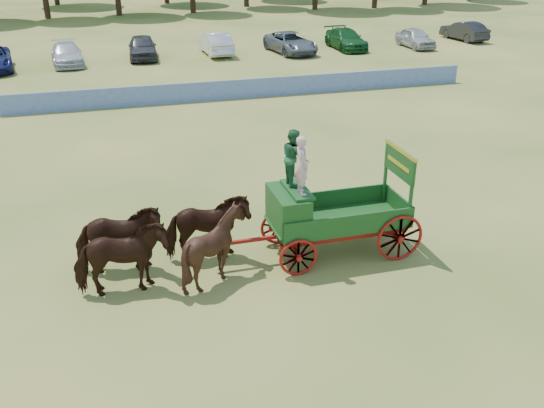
# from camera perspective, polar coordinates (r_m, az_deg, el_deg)

# --- Properties ---
(ground) EXTENTS (160.00, 160.00, 0.00)m
(ground) POSITION_cam_1_polar(r_m,az_deg,el_deg) (18.80, 14.40, -3.63)
(ground) COLOR tan
(ground) RESTS_ON ground
(horse_lead_left) EXTENTS (2.39, 1.12, 2.00)m
(horse_lead_left) POSITION_cam_1_polar(r_m,az_deg,el_deg) (15.84, -14.01, -5.10)
(horse_lead_left) COLOR #32170E
(horse_lead_left) RESTS_ON ground
(horse_lead_right) EXTENTS (2.48, 1.34, 2.00)m
(horse_lead_right) POSITION_cam_1_polar(r_m,az_deg,el_deg) (16.81, -14.23, -3.29)
(horse_lead_right) COLOR #32170E
(horse_lead_right) RESTS_ON ground
(horse_wheel_left) EXTENTS (2.02, 1.85, 2.00)m
(horse_wheel_left) POSITION_cam_1_polar(r_m,az_deg,el_deg) (16.02, -5.43, -4.03)
(horse_wheel_left) COLOR #32170E
(horse_wheel_left) RESTS_ON ground
(horse_wheel_right) EXTENTS (2.40, 1.14, 2.00)m
(horse_wheel_right) POSITION_cam_1_polar(r_m,az_deg,el_deg) (16.98, -6.15, -2.32)
(horse_wheel_right) COLOR #32170E
(horse_wheel_right) RESTS_ON ground
(farm_dray) EXTENTS (6.00, 2.00, 3.76)m
(farm_dray) POSITION_cam_1_polar(r_m,az_deg,el_deg) (16.93, 3.94, 0.14)
(farm_dray) COLOR #9E150F
(farm_dray) RESTS_ON ground
(sponsor_banner) EXTENTS (26.00, 0.08, 1.05)m
(sponsor_banner) POSITION_cam_1_polar(r_m,az_deg,el_deg) (34.05, -2.22, 10.82)
(sponsor_banner) COLOR #1C3B99
(sponsor_banner) RESTS_ON ground
(parked_cars) EXTENTS (48.72, 6.97, 1.64)m
(parked_cars) POSITION_cam_1_polar(r_m,az_deg,el_deg) (45.41, -7.52, 14.43)
(parked_cars) COLOR silver
(parked_cars) RESTS_ON ground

